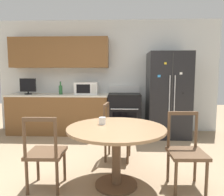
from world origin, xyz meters
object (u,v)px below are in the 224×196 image
(countertop_tv, at_px, (28,86))
(dining_chair_right, at_px, (186,152))
(dining_chair_far, at_px, (116,132))
(counter_bottle, at_px, (61,89))
(refrigerator, at_px, (168,95))
(candle_glass, at_px, (102,121))
(dining_chair_left, at_px, (45,154))
(microwave, at_px, (87,88))
(oven_range, at_px, (124,114))

(countertop_tv, relative_size, dining_chair_right, 0.40)
(dining_chair_far, xyz_separation_m, dining_chair_right, (0.86, -0.84, 0.00))
(counter_bottle, xyz_separation_m, dining_chair_right, (2.16, -2.32, -0.57))
(refrigerator, relative_size, candle_glass, 19.89)
(dining_chair_far, bearing_deg, dining_chair_left, -33.70)
(dining_chair_far, bearing_deg, microwave, -148.06)
(refrigerator, height_order, dining_chair_left, refrigerator)
(oven_range, relative_size, dining_chair_right, 1.20)
(dining_chair_far, height_order, candle_glass, dining_chair_far)
(refrigerator, bearing_deg, counter_bottle, 177.49)
(refrigerator, bearing_deg, countertop_tv, 178.83)
(counter_bottle, height_order, dining_chair_right, counter_bottle)
(counter_bottle, distance_m, dining_chair_left, 2.55)
(counter_bottle, height_order, dining_chair_left, counter_bottle)
(dining_chair_left, bearing_deg, microwave, 86.38)
(microwave, bearing_deg, refrigerator, -3.49)
(oven_range, distance_m, dining_chair_right, 2.40)
(dining_chair_far, relative_size, candle_glass, 9.87)
(countertop_tv, distance_m, candle_glass, 2.87)
(counter_bottle, bearing_deg, dining_chair_left, -78.58)
(counter_bottle, relative_size, dining_chair_left, 0.32)
(dining_chair_left, xyz_separation_m, dining_chair_far, (0.81, 0.96, 0.00))
(dining_chair_left, height_order, dining_chair_right, same)
(dining_chair_left, bearing_deg, dining_chair_right, 2.88)
(dining_chair_right, xyz_separation_m, candle_glass, (-1.02, 0.14, 0.34))
(dining_chair_left, relative_size, dining_chair_right, 1.00)
(oven_range, bearing_deg, dining_chair_left, -111.67)
(counter_bottle, relative_size, dining_chair_far, 0.32)
(microwave, bearing_deg, countertop_tv, -178.04)
(microwave, height_order, countertop_tv, countertop_tv)
(counter_bottle, bearing_deg, dining_chair_right, -47.00)
(dining_chair_right, distance_m, candle_glass, 1.08)
(dining_chair_far, bearing_deg, candle_glass, -6.05)
(oven_range, height_order, counter_bottle, counter_bottle)
(refrigerator, xyz_separation_m, microwave, (-1.80, 0.11, 0.13))
(dining_chair_right, bearing_deg, oven_range, -75.02)
(refrigerator, relative_size, dining_chair_right, 2.02)
(counter_bottle, distance_m, dining_chair_right, 3.22)
(microwave, xyz_separation_m, dining_chair_far, (0.71, -1.49, -0.60))
(dining_chair_far, height_order, dining_chair_right, same)
(refrigerator, distance_m, countertop_tv, 3.13)
(oven_range, distance_m, dining_chair_far, 1.46)
(counter_bottle, relative_size, candle_glass, 3.16)
(microwave, height_order, counter_bottle, counter_bottle)
(counter_bottle, xyz_separation_m, dining_chair_far, (1.30, -1.48, -0.57))
(oven_range, xyz_separation_m, dining_chair_left, (-0.96, -2.41, -0.03))
(microwave, bearing_deg, dining_chair_far, -64.56)
(oven_range, distance_m, microwave, 1.03)
(refrigerator, relative_size, countertop_tv, 5.07)
(microwave, bearing_deg, oven_range, -2.55)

